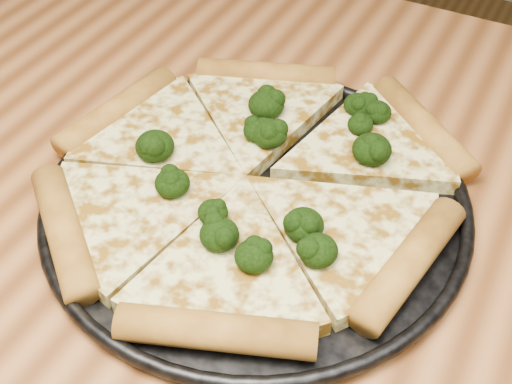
% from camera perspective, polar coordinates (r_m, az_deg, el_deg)
% --- Properties ---
extents(dining_table, '(1.20, 0.90, 0.75)m').
position_cam_1_polar(dining_table, '(0.57, 1.41, -13.39)').
color(dining_table, '#9B5F30').
rests_on(dining_table, ground).
extents(pizza_pan, '(0.35, 0.35, 0.02)m').
position_cam_1_polar(pizza_pan, '(0.54, 0.00, -0.63)').
color(pizza_pan, black).
rests_on(pizza_pan, dining_table).
extents(pizza, '(0.34, 0.36, 0.03)m').
position_cam_1_polar(pizza, '(0.55, -0.50, 1.30)').
color(pizza, '#DED988').
rests_on(pizza, pizza_pan).
extents(broccoli_florets, '(0.20, 0.23, 0.02)m').
position_cam_1_polar(broccoli_florets, '(0.55, 2.02, 2.61)').
color(broccoli_florets, black).
rests_on(broccoli_florets, pizza).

